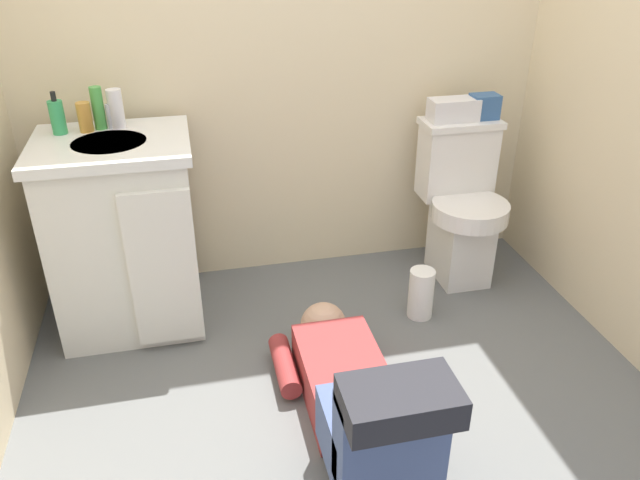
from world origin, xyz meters
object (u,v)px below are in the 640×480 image
object	(u,v)px
soap_dispenser	(57,117)
bottle_white	(116,109)
vanity_cabinet	(126,233)
faucet	(110,116)
paper_towel_roll	(421,293)
person_plumber	(356,395)
tissue_box	(453,110)
toilet	(461,204)
bottle_amber	(85,117)
toiletry_bag	(484,106)
bottle_green	(98,108)

from	to	relation	value
soap_dispenser	bottle_white	world-z (taller)	soap_dispenser
vanity_cabinet	faucet	world-z (taller)	faucet
paper_towel_roll	person_plumber	bearing A→B (deg)	-127.28
vanity_cabinet	person_plumber	xyz separation A→B (m)	(0.75, -0.88, -0.24)
tissue_box	soap_dispenser	world-z (taller)	soap_dispenser
paper_towel_roll	faucet	bearing A→B (deg)	161.51
person_plumber	soap_dispenser	world-z (taller)	soap_dispenser
bottle_white	toilet	bearing A→B (deg)	-3.75
bottle_white	bottle_amber	bearing A→B (deg)	-167.94
soap_dispenser	bottle_amber	xyz separation A→B (m)	(0.10, 0.00, -0.01)
toiletry_bag	bottle_amber	size ratio (longest dim) A/B	1.07
soap_dispenser	paper_towel_roll	size ratio (longest dim) A/B	0.72
toilet	bottle_white	world-z (taller)	bottle_white
tissue_box	paper_towel_roll	size ratio (longest dim) A/B	0.96
toilet	faucet	xyz separation A→B (m)	(-1.52, 0.09, 0.50)
vanity_cabinet	toiletry_bag	bearing A→B (deg)	5.23
faucet	bottle_amber	size ratio (longest dim) A/B	0.86
bottle_green	bottle_white	distance (m)	0.07
tissue_box	vanity_cabinet	bearing A→B (deg)	-174.24
bottle_amber	bottle_white	size ratio (longest dim) A/B	0.75
faucet	toiletry_bag	bearing A→B (deg)	0.09
person_plumber	bottle_amber	world-z (taller)	bottle_amber
bottle_amber	paper_towel_roll	xyz separation A→B (m)	(1.31, -0.39, -0.76)
person_plumber	paper_towel_roll	world-z (taller)	person_plumber
faucet	person_plumber	size ratio (longest dim) A/B	0.09
vanity_cabinet	toiletry_bag	size ratio (longest dim) A/B	6.61
faucet	tissue_box	world-z (taller)	faucet
vanity_cabinet	faucet	size ratio (longest dim) A/B	8.20
faucet	bottle_white	distance (m)	0.04
toilet	person_plumber	size ratio (longest dim) A/B	0.70
person_plumber	bottle_white	size ratio (longest dim) A/B	6.89
toilet	soap_dispenser	bearing A→B (deg)	177.72
tissue_box	bottle_amber	world-z (taller)	bottle_amber
soap_dispenser	bottle_white	distance (m)	0.22
tissue_box	bottle_white	distance (m)	1.45
bottle_white	tissue_box	bearing A→B (deg)	-0.29
bottle_green	tissue_box	bearing A→B (deg)	-0.22
soap_dispenser	bottle_green	distance (m)	0.15
vanity_cabinet	tissue_box	world-z (taller)	tissue_box
bottle_white	paper_towel_roll	distance (m)	1.49
toiletry_bag	faucet	bearing A→B (deg)	-179.91
person_plumber	paper_towel_roll	xyz separation A→B (m)	(0.47, 0.62, -0.06)
bottle_green	faucet	bearing A→B (deg)	-12.17
person_plumber	bottle_green	size ratio (longest dim) A/B	6.33
vanity_cabinet	person_plumber	size ratio (longest dim) A/B	0.77
tissue_box	bottle_green	bearing A→B (deg)	179.78
faucet	bottle_green	size ratio (longest dim) A/B	0.59
toiletry_bag	paper_towel_roll	world-z (taller)	toiletry_bag
faucet	soap_dispenser	size ratio (longest dim) A/B	0.60
paper_towel_roll	tissue_box	bearing A→B (deg)	58.12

